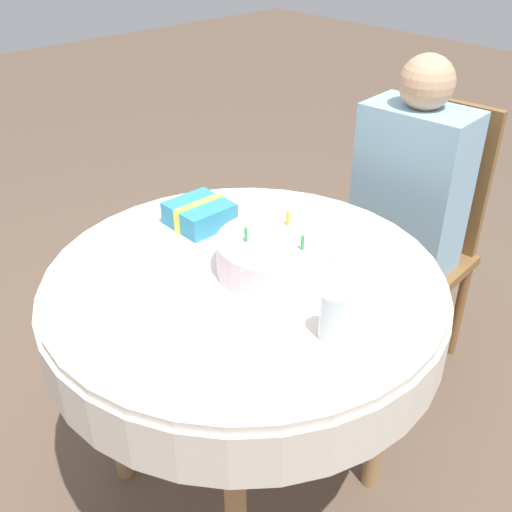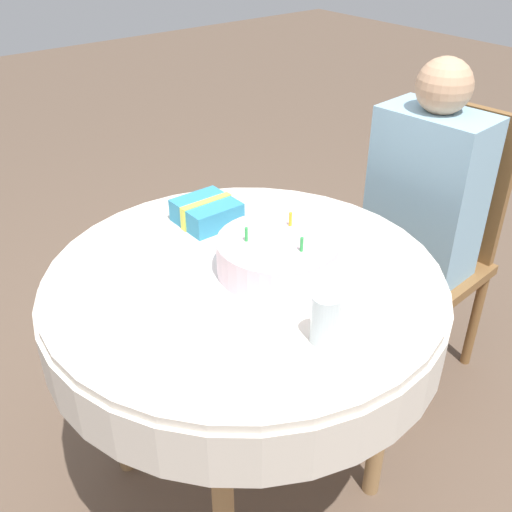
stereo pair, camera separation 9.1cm
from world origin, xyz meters
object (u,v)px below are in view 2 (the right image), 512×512
object	(u,v)px
drinking_glass	(325,319)
chair	(430,240)
person	(421,205)
gift_box	(207,212)
birthday_cake	(277,255)

from	to	relation	value
drinking_glass	chair	bearing A→B (deg)	112.54
person	gift_box	distance (m)	0.74
chair	drinking_glass	world-z (taller)	chair
birthday_cake	drinking_glass	xyz separation A→B (m)	(0.27, -0.09, 0.01)
chair	birthday_cake	xyz separation A→B (m)	(0.11, -0.81, 0.30)
person	birthday_cake	distance (m)	0.73
person	drinking_glass	distance (m)	0.89
person	birthday_cake	size ratio (longest dim) A/B	3.91
drinking_glass	gift_box	size ratio (longest dim) A/B	0.71
chair	person	xyz separation A→B (m)	(0.01, -0.10, 0.17)
chair	gift_box	distance (m)	0.88
birthday_cake	drinking_glass	bearing A→B (deg)	-19.31
chair	gift_box	size ratio (longest dim) A/B	6.13
person	drinking_glass	bearing A→B (deg)	-70.83
chair	person	distance (m)	0.20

